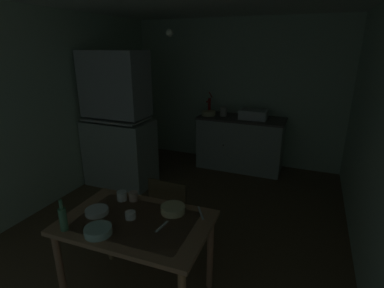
{
  "coord_description": "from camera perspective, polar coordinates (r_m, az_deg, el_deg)",
  "views": [
    {
      "loc": [
        1.28,
        -2.99,
        2.04
      ],
      "look_at": [
        0.09,
        -0.09,
        1.0
      ],
      "focal_mm": 27.6,
      "sensor_mm": 36.0,
      "label": 1
    }
  ],
  "objects": [
    {
      "name": "ground_plane",
      "position": [
        3.84,
        -0.7,
        -13.67
      ],
      "size": [
        5.23,
        5.23,
        0.0
      ],
      "primitive_type": "plane",
      "color": "brown"
    },
    {
      "name": "wall_right",
      "position": [
        3.16,
        32.79,
        0.86
      ],
      "size": [
        0.1,
        4.33,
        2.5
      ],
      "primitive_type": "cube",
      "color": "silver",
      "rests_on": "ground"
    },
    {
      "name": "wall_left",
      "position": [
        4.43,
        -24.13,
        6.53
      ],
      "size": [
        0.1,
        4.33,
        2.5
      ],
      "primitive_type": "cube",
      "color": "beige",
      "rests_on": "ground"
    },
    {
      "name": "sauce_dish",
      "position": [
        2.57,
        -17.91,
        -12.26
      ],
      "size": [
        0.18,
        0.18,
        0.04
      ],
      "primitive_type": "cylinder",
      "color": "white",
      "rests_on": "dining_table"
    },
    {
      "name": "wall_back",
      "position": [
        5.37,
        8.44,
        9.77
      ],
      "size": [
        3.79,
        0.1,
        2.5
      ],
      "primitive_type": "cube",
      "color": "beige",
      "rests_on": "ground"
    },
    {
      "name": "glass_bottle",
      "position": [
        2.41,
        -23.66,
        -13.02
      ],
      "size": [
        0.06,
        0.06,
        0.25
      ],
      "color": "#4C7F56",
      "rests_on": "dining_table"
    },
    {
      "name": "mixing_bowl_counter",
      "position": [
        5.13,
        3.2,
        5.96
      ],
      "size": [
        0.24,
        0.24,
        0.08
      ],
      "primitive_type": "cylinder",
      "color": "beige",
      "rests_on": "counter_cabinet"
    },
    {
      "name": "pendant_bulb",
      "position": [
        3.45,
        -4.35,
        20.64
      ],
      "size": [
        0.08,
        0.08,
        0.08
      ],
      "primitive_type": "sphere",
      "color": "#F9EFCC"
    },
    {
      "name": "mug_dark",
      "position": [
        2.44,
        -11.81,
        -13.32
      ],
      "size": [
        0.08,
        0.08,
        0.06
      ],
      "primitive_type": "cylinder",
      "color": "white",
      "rests_on": "dining_table"
    },
    {
      "name": "counter_cabinet",
      "position": [
        5.16,
        9.3,
        0.22
      ],
      "size": [
        1.44,
        0.64,
        0.9
      ],
      "color": "#B3B7AD",
      "rests_on": "ground"
    },
    {
      "name": "chair_far_side",
      "position": [
        3.0,
        -3.65,
        -13.26
      ],
      "size": [
        0.4,
        0.4,
        0.87
      ],
      "color": "#4E3322",
      "rests_on": "ground"
    },
    {
      "name": "stoneware_crock",
      "position": [
        5.1,
        6.12,
        6.25
      ],
      "size": [
        0.12,
        0.12,
        0.16
      ],
      "primitive_type": "cylinder",
      "color": "beige",
      "rests_on": "counter_cabinet"
    },
    {
      "name": "teaspoon_near_bowl",
      "position": [
        2.32,
        -5.86,
        -15.56
      ],
      "size": [
        0.04,
        0.16,
        0.0
      ],
      "primitive_type": "cube",
      "rotation": [
        0.0,
        0.0,
        1.47
      ],
      "color": "beige",
      "rests_on": "dining_table"
    },
    {
      "name": "hutch_cabinet",
      "position": [
        4.5,
        -14.07,
        3.58
      ],
      "size": [
        0.98,
        0.59,
        1.99
      ],
      "color": "#B3B7AD",
      "rests_on": "ground"
    },
    {
      "name": "serving_bowl_wide",
      "position": [
        2.32,
        -17.68,
        -15.67
      ],
      "size": [
        0.2,
        0.2,
        0.06
      ],
      "primitive_type": "cylinder",
      "color": "#ADD1C1",
      "rests_on": "dining_table"
    },
    {
      "name": "teacup_cream",
      "position": [
        2.68,
        -11.26,
        -9.86
      ],
      "size": [
        0.08,
        0.08,
        0.08
      ],
      "primitive_type": "cylinder",
      "color": "tan",
      "rests_on": "dining_table"
    },
    {
      "name": "table_knife",
      "position": [
        2.47,
        1.69,
        -13.13
      ],
      "size": [
        0.12,
        0.18,
        0.0
      ],
      "primitive_type": "cube",
      "rotation": [
        0.0,
        0.0,
        2.13
      ],
      "color": "silver",
      "rests_on": "dining_table"
    },
    {
      "name": "dining_table",
      "position": [
        2.47,
        -10.67,
        -16.24
      ],
      "size": [
        1.18,
        0.78,
        0.75
      ],
      "color": "#A06F4D",
      "rests_on": "ground"
    },
    {
      "name": "sink_basin",
      "position": [
        4.98,
        11.82,
        5.68
      ],
      "size": [
        0.44,
        0.34,
        0.15
      ],
      "color": "white",
      "rests_on": "counter_cabinet"
    },
    {
      "name": "soup_bowl_small",
      "position": [
        2.47,
        -3.7,
        -12.44
      ],
      "size": [
        0.2,
        0.2,
        0.06
      ],
      "primitive_type": "cylinder",
      "color": "beige",
      "rests_on": "dining_table"
    },
    {
      "name": "teacup_mint",
      "position": [
        2.71,
        -13.39,
        -9.71
      ],
      "size": [
        0.09,
        0.09,
        0.08
      ],
      "primitive_type": "cylinder",
      "color": "white",
      "rests_on": "dining_table"
    },
    {
      "name": "hand_pump",
      "position": [
        5.2,
        3.36,
        7.6
      ],
      "size": [
        0.05,
        0.27,
        0.39
      ],
      "color": "#B21E19",
      "rests_on": "counter_cabinet"
    }
  ]
}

